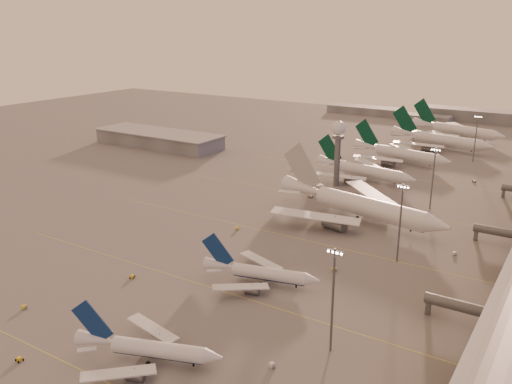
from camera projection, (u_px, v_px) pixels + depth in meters
The scene contains 26 objects.
ground at pixel (141, 287), 151.73m from camera, with size 700.00×700.00×0.00m, color #5F5C5C.
taxiway_markings at pixel (325, 243), 181.49m from camera, with size 180.00×185.25×0.02m.
hangar at pixel (159, 139), 324.63m from camera, with size 82.00×27.00×8.50m.
radar_tower at pixel (338, 140), 239.59m from camera, with size 6.40×6.40×31.10m.
mast_a at pixel (333, 296), 117.95m from camera, with size 3.60×0.56×25.00m.
mast_b at pixel (400, 220), 163.79m from camera, with size 3.60×0.56×25.00m.
mast_c at pixel (433, 176), 210.65m from camera, with size 3.60×0.56×25.00m.
mast_d at pixel (476, 136), 284.18m from camera, with size 3.60×0.56×25.00m.
distant_horizon at pixel (446, 115), 411.16m from camera, with size 165.00×37.50×9.00m.
narrowbody_near at pixel (148, 351), 117.29m from camera, with size 32.98×25.84×13.43m.
narrowbody_mid at pixel (261, 275), 152.70m from camera, with size 34.35×27.09×13.64m.
widebody_white at pixel (359, 209), 201.14m from camera, with size 71.69×56.89×25.50m.
greentail_a at pixel (364, 173), 253.87m from camera, with size 52.32×41.93×19.12m.
greentail_b at pixel (401, 156), 285.10m from camera, with size 56.29×45.03×20.67m.
greentail_c at pixel (440, 142), 316.12m from camera, with size 62.84×50.27×23.07m.
greentail_d at pixel (457, 132), 344.72m from camera, with size 62.31×49.63×23.21m.
gsv_truck_a at pixel (25, 306), 139.38m from camera, with size 5.38×2.67×2.08m.
gsv_tug_near at pixel (19, 360), 118.09m from camera, with size 2.13×3.24×0.88m.
gsv_catering_a at pixel (273, 359), 115.37m from camera, with size 5.58×3.69×4.21m.
gsv_tug_mid at pixel (132, 277), 156.58m from camera, with size 3.17×3.67×0.90m.
gsv_truck_b at pixel (336, 268), 160.54m from camera, with size 5.88×2.59×2.31m.
gsv_truck_c at pixel (238, 227), 192.96m from camera, with size 5.60×3.73×2.13m.
gsv_catering_b at pixel (455, 249), 171.78m from camera, with size 5.05×2.93×3.90m.
gsv_tug_far at pixel (311, 196), 228.81m from camera, with size 3.54×4.17×1.02m.
gsv_truck_d at pixel (293, 168), 271.77m from camera, with size 2.83×5.15×1.97m.
gsv_tug_hangar at pixel (474, 181), 250.85m from camera, with size 3.79×3.05×0.94m.
Camera 1 is at (100.57, -98.28, 70.64)m, focal length 38.00 mm.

